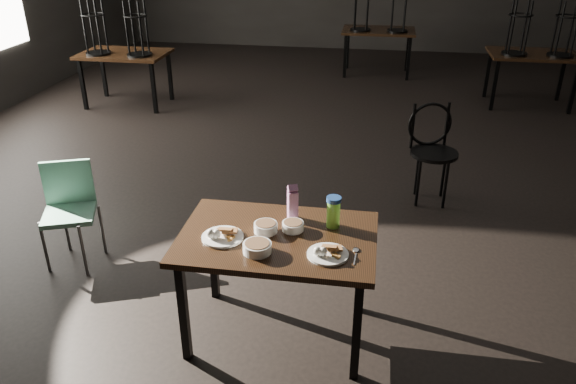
% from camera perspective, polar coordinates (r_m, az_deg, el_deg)
% --- Properties ---
extents(main_table, '(1.20, 0.80, 0.75)m').
position_cam_1_polar(main_table, '(3.46, -1.08, -5.58)').
color(main_table, black).
rests_on(main_table, ground).
extents(plate_left, '(0.25, 0.25, 0.08)m').
position_cam_1_polar(plate_left, '(3.40, -6.73, -4.36)').
color(plate_left, white).
rests_on(plate_left, main_table).
extents(plate_right, '(0.24, 0.24, 0.08)m').
position_cam_1_polar(plate_right, '(3.23, 4.03, -6.14)').
color(plate_right, white).
rests_on(plate_right, main_table).
extents(bowl_near, '(0.15, 0.15, 0.06)m').
position_cam_1_polar(bowl_near, '(3.45, -2.28, -3.58)').
color(bowl_near, white).
rests_on(bowl_near, main_table).
extents(bowl_far, '(0.13, 0.13, 0.05)m').
position_cam_1_polar(bowl_far, '(3.46, 0.50, -3.46)').
color(bowl_far, white).
rests_on(bowl_far, main_table).
extents(bowl_big, '(0.17, 0.17, 0.06)m').
position_cam_1_polar(bowl_big, '(3.25, -3.15, -5.63)').
color(bowl_big, white).
rests_on(bowl_big, main_table).
extents(juice_carton, '(0.08, 0.08, 0.24)m').
position_cam_1_polar(juice_carton, '(3.54, 0.48, -1.15)').
color(juice_carton, '#85186A').
rests_on(juice_carton, main_table).
extents(water_bottle, '(0.11, 0.11, 0.20)m').
position_cam_1_polar(water_bottle, '(3.48, 4.64, -2.00)').
color(water_bottle, '#87E744').
rests_on(water_bottle, main_table).
extents(spoon, '(0.04, 0.18, 0.01)m').
position_cam_1_polar(spoon, '(3.29, 6.90, -5.98)').
color(spoon, silver).
rests_on(spoon, main_table).
extents(bentwood_chair, '(0.48, 0.47, 0.93)m').
position_cam_1_polar(bentwood_chair, '(5.46, 14.43, 4.66)').
color(bentwood_chair, black).
rests_on(bentwood_chair, ground).
extents(school_chair, '(0.48, 0.48, 0.81)m').
position_cam_1_polar(school_chair, '(4.66, -21.33, -1.15)').
color(school_chair, '#74B599').
rests_on(school_chair, ground).
extents(bg_table_left, '(1.20, 0.80, 1.48)m').
position_cam_1_polar(bg_table_left, '(8.37, -16.45, 13.39)').
color(bg_table_left, black).
rests_on(bg_table_left, ground).
extents(bg_table_right, '(1.20, 0.80, 1.48)m').
position_cam_1_polar(bg_table_right, '(8.72, 23.78, 12.75)').
color(bg_table_right, black).
rests_on(bg_table_right, ground).
extents(bg_table_far, '(1.20, 0.80, 1.48)m').
position_cam_1_polar(bg_table_far, '(9.84, 9.20, 15.95)').
color(bg_table_far, black).
rests_on(bg_table_far, ground).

